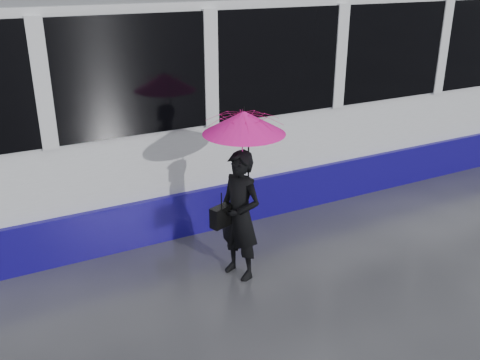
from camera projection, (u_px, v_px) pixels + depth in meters
ground at (179, 294)px, 5.95m from camera, size 90.00×90.00×0.00m
rails at (117, 209)px, 7.99m from camera, size 34.00×1.51×0.02m
tram at (207, 91)px, 8.04m from camera, size 26.00×2.56×3.35m
woman at (240, 216)px, 6.05m from camera, size 0.53×0.65×1.53m
umbrella at (244, 138)px, 5.73m from camera, size 1.15×1.15×1.03m
handbag at (222, 216)px, 5.96m from camera, size 0.30×0.20×0.42m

